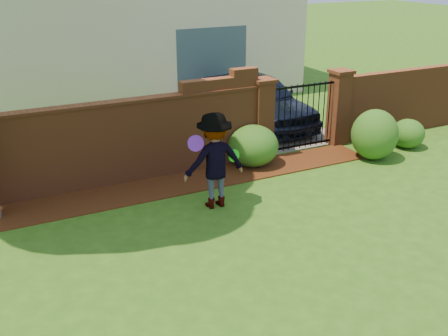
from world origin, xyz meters
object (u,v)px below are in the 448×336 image
frisbee_purple (196,143)px  frisbee_green (234,156)px  car (263,101)px  man (215,161)px

frisbee_purple → frisbee_green: frisbee_purple is taller
car → man: man is taller
man → frisbee_green: size_ratio=7.58×
man → car: bearing=-127.3°
man → frisbee_green: bearing=176.6°
man → frisbee_purple: 0.55m
car → man: size_ratio=2.35×
frisbee_purple → frisbee_green: bearing=-4.3°
man → frisbee_purple: size_ratio=6.10×
man → frisbee_purple: (-0.37, 0.02, 0.41)m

